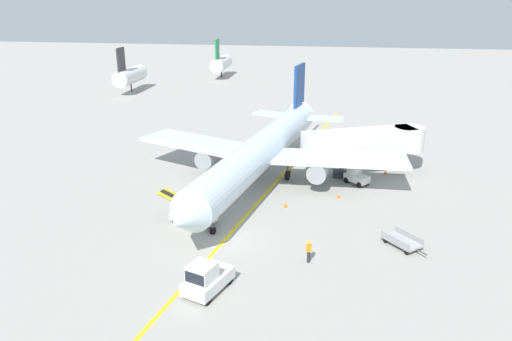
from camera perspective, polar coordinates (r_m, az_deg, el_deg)
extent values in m
plane|color=#9E9B93|center=(38.09, -3.48, -8.08)|extent=(300.00, 300.00, 0.00)
cube|color=yellow|center=(42.31, -0.87, -5.02)|extent=(15.16, 78.66, 0.01)
cylinder|color=silver|center=(47.50, 0.58, 2.30)|extent=(8.82, 30.09, 3.30)
cone|color=silver|center=(33.70, -8.65, -5.65)|extent=(3.62, 2.96, 3.23)
cone|color=silver|center=(62.56, 5.61, 6.95)|extent=(3.60, 3.33, 3.14)
cube|color=silver|center=(47.23, 9.80, 1.38)|extent=(13.10, 4.69, 0.36)
cylinder|color=gray|center=(46.91, 7.53, 0.09)|extent=(2.46, 3.50, 1.90)
cube|color=silver|center=(51.76, -6.72, 3.20)|extent=(13.69, 9.08, 0.36)
cylinder|color=gray|center=(50.51, -5.51, 1.63)|extent=(2.46, 3.50, 1.90)
cube|color=navy|center=(59.56, 5.14, 9.89)|extent=(1.02, 3.98, 5.20)
cube|color=silver|center=(59.25, 7.74, 6.12)|extent=(5.30, 2.44, 0.24)
cube|color=silver|center=(60.74, 2.18, 6.64)|extent=(5.63, 3.75, 0.24)
cylinder|color=#4C4C51|center=(38.28, -5.18, -5.36)|extent=(0.20, 0.20, 3.12)
cylinder|color=black|center=(38.84, -5.12, -7.07)|extent=(0.45, 0.62, 0.56)
cylinder|color=#4C4C51|center=(49.28, 3.76, 0.61)|extent=(0.20, 0.20, 3.12)
cylinder|color=black|center=(49.65, 3.73, -0.57)|extent=(0.52, 1.01, 0.96)
cylinder|color=#4C4C51|center=(50.60, -1.03, 1.17)|extent=(0.20, 0.20, 3.12)
cylinder|color=black|center=(50.96, -1.02, 0.02)|extent=(0.52, 1.01, 0.96)
cube|color=black|center=(35.15, -7.14, -3.82)|extent=(2.94, 1.50, 0.60)
cube|color=silver|center=(51.08, 12.12, 3.30)|extent=(12.04, 7.17, 2.50)
cylinder|color=silver|center=(53.80, 17.60, 3.65)|extent=(3.20, 3.20, 2.50)
cylinder|color=#59595B|center=(51.06, 10.11, 0.57)|extent=(0.56, 0.56, 2.35)
cube|color=#333338|center=(51.38, 10.05, -0.40)|extent=(1.80, 1.40, 0.50)
cube|color=silver|center=(31.85, -5.66, -12.82)|extent=(2.99, 4.03, 0.80)
cube|color=silver|center=(30.91, -6.39, -11.88)|extent=(1.97, 2.03, 1.10)
cube|color=black|center=(30.38, -7.24, -12.54)|extent=(1.37, 0.55, 0.77)
cylinder|color=black|center=(30.83, -5.70, -14.95)|extent=(0.41, 0.64, 0.60)
cylinder|color=black|center=(31.63, -8.20, -14.07)|extent=(0.41, 0.64, 0.60)
cylinder|color=black|center=(32.57, -3.16, -12.76)|extent=(0.41, 0.64, 0.60)
cylinder|color=black|center=(33.33, -5.57, -12.00)|extent=(0.41, 0.64, 0.60)
cube|color=silver|center=(49.40, 11.81, -0.87)|extent=(2.66, 2.57, 0.70)
cube|color=silver|center=(49.34, 11.51, 0.24)|extent=(1.50, 1.50, 1.10)
cube|color=black|center=(49.64, 11.06, 0.40)|extent=(0.71, 0.78, 0.77)
cylinder|color=black|center=(49.61, 10.63, -1.12)|extent=(0.59, 0.56, 0.60)
cylinder|color=black|center=(50.41, 11.45, -0.84)|extent=(0.59, 0.56, 0.60)
cylinder|color=black|center=(48.63, 12.12, -1.68)|extent=(0.59, 0.56, 0.60)
cylinder|color=black|center=(49.45, 12.94, -1.37)|extent=(0.59, 0.56, 0.60)
cube|color=silver|center=(40.60, -7.35, -5.39)|extent=(4.03, 2.26, 0.60)
cylinder|color=black|center=(40.85, -9.41, -5.81)|extent=(0.63, 0.34, 0.60)
cylinder|color=black|center=(41.83, -8.53, -5.11)|extent=(0.63, 0.34, 0.60)
cylinder|color=black|center=(39.66, -6.07, -6.47)|extent=(0.63, 0.34, 0.60)
cylinder|color=black|center=(40.67, -5.25, -5.73)|extent=(0.63, 0.34, 0.60)
cube|color=black|center=(40.48, -8.16, -4.03)|extent=(5.07, 1.93, 1.76)
cube|color=yellow|center=(40.08, -8.48, -4.12)|extent=(4.92, 1.13, 1.84)
cube|color=yellow|center=(40.79, -7.86, -3.64)|extent=(4.92, 1.13, 1.84)
cube|color=#A5A5A8|center=(38.37, 16.82, -8.01)|extent=(2.97, 3.10, 0.16)
cube|color=#4C4C51|center=(37.37, 18.93, -9.09)|extent=(0.65, 0.73, 0.08)
cylinder|color=#4C4C51|center=(37.13, 19.47, -9.36)|extent=(0.12, 0.12, 0.05)
cube|color=gray|center=(38.78, 17.61, -7.37)|extent=(1.88, 2.15, 0.50)
cube|color=gray|center=(37.74, 16.09, -7.99)|extent=(1.88, 2.15, 0.50)
cylinder|color=black|center=(38.33, 18.56, -8.69)|extent=(0.33, 0.35, 0.36)
cylinder|color=black|center=(37.49, 17.36, -9.22)|extent=(0.33, 0.35, 0.36)
cylinder|color=black|center=(39.50, 16.24, -7.53)|extent=(0.33, 0.35, 0.36)
cylinder|color=black|center=(38.69, 15.02, -8.01)|extent=(0.33, 0.35, 0.36)
cylinder|color=#26262D|center=(35.01, 6.22, -10.09)|extent=(0.24, 0.24, 0.85)
cube|color=orange|center=(34.66, 6.27, -9.08)|extent=(0.36, 0.22, 0.56)
sphere|color=tan|center=(34.48, 6.29, -8.51)|extent=(0.20, 0.20, 0.20)
sphere|color=yellow|center=(34.45, 6.30, -8.42)|extent=(0.24, 0.24, 0.24)
cone|color=orange|center=(45.87, 9.73, -2.97)|extent=(0.36, 0.36, 0.44)
cone|color=orange|center=(43.43, 3.51, -4.06)|extent=(0.36, 0.36, 0.44)
cone|color=orange|center=(51.84, 4.08, 0.02)|extent=(0.36, 0.36, 0.44)
cone|color=orange|center=(53.23, 15.05, -0.10)|extent=(0.36, 0.36, 0.44)
cone|color=orange|center=(52.63, -3.12, 0.36)|extent=(0.36, 0.36, 0.44)
cylinder|color=silver|center=(98.43, -14.62, 10.76)|extent=(3.00, 10.00, 3.00)
cylinder|color=#3F3F3F|center=(98.80, -14.50, 9.45)|extent=(0.30, 0.30, 1.60)
cube|color=#333338|center=(94.79, -15.65, 12.48)|extent=(0.24, 3.20, 4.40)
cylinder|color=silver|center=(113.15, -4.12, 12.48)|extent=(3.00, 10.00, 3.00)
cylinder|color=#3F3F3F|center=(113.47, -4.09, 11.33)|extent=(0.30, 0.30, 1.60)
cube|color=#198C4C|center=(109.36, -4.60, 14.05)|extent=(0.24, 3.20, 4.40)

